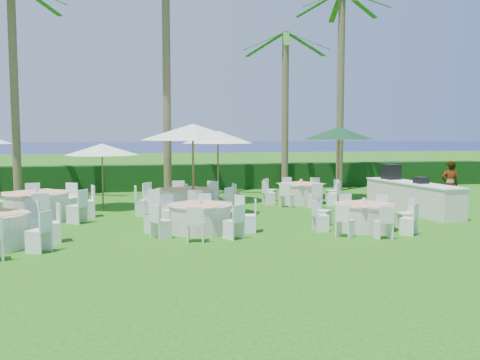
% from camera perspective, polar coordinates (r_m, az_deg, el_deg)
% --- Properties ---
extents(ground, '(120.00, 120.00, 0.00)m').
position_cam_1_polar(ground, '(13.59, -6.36, -6.37)').
color(ground, '#17550E').
rests_on(ground, ground).
extents(hedge, '(34.00, 1.00, 1.20)m').
position_cam_1_polar(hedge, '(25.38, -9.12, 0.25)').
color(hedge, black).
rests_on(hedge, ground).
extents(ocean, '(260.00, 260.00, 0.00)m').
position_cam_1_polar(ocean, '(115.30, -11.51, 3.57)').
color(ocean, '#070D4C').
rests_on(ocean, ground).
extents(banquet_table_b, '(3.05, 3.05, 0.93)m').
position_cam_1_polar(banquet_table_b, '(14.57, -4.25, -3.97)').
color(banquet_table_b, beige).
rests_on(banquet_table_b, ground).
extents(banquet_table_c, '(2.91, 2.91, 0.89)m').
position_cam_1_polar(banquet_table_c, '(15.25, 13.07, -3.76)').
color(banquet_table_c, beige).
rests_on(banquet_table_c, ground).
extents(banquet_table_d, '(3.48, 3.48, 1.04)m').
position_cam_1_polar(banquet_table_d, '(17.61, -20.88, -2.55)').
color(banquet_table_d, beige).
rests_on(banquet_table_d, ground).
extents(banquet_table_e, '(3.36, 3.36, 1.01)m').
position_cam_1_polar(banquet_table_e, '(17.78, -5.77, -2.23)').
color(banquet_table_e, beige).
rests_on(banquet_table_e, ground).
extents(banquet_table_f, '(3.04, 3.04, 0.92)m').
position_cam_1_polar(banquet_table_f, '(20.59, 6.52, -1.36)').
color(banquet_table_f, beige).
rests_on(banquet_table_f, ground).
extents(umbrella_b, '(3.32, 3.32, 2.97)m').
position_cam_1_polar(umbrella_b, '(17.12, -5.05, 5.12)').
color(umbrella_b, brown).
rests_on(umbrella_b, ground).
extents(umbrella_c, '(2.56, 2.56, 2.31)m').
position_cam_1_polar(umbrella_c, '(19.45, -14.52, 3.18)').
color(umbrella_c, brown).
rests_on(umbrella_c, ground).
extents(umbrella_d, '(2.75, 2.75, 2.77)m').
position_cam_1_polar(umbrella_d, '(20.68, -2.38, 4.60)').
color(umbrella_d, brown).
rests_on(umbrella_d, ground).
extents(umbrella_green, '(3.03, 3.03, 2.94)m').
position_cam_1_polar(umbrella_green, '(22.01, 10.50, 4.93)').
color(umbrella_green, brown).
rests_on(umbrella_green, ground).
extents(buffet_table, '(1.37, 4.46, 1.56)m').
position_cam_1_polar(buffet_table, '(19.08, 17.83, -1.64)').
color(buffet_table, beige).
rests_on(buffet_table, ground).
extents(staff_person, '(0.70, 0.55, 1.70)m').
position_cam_1_polar(staff_person, '(20.37, 21.47, -0.49)').
color(staff_person, gray).
rests_on(staff_person, ground).
extents(palm_b, '(4.26, 4.36, 8.54)m').
position_cam_1_polar(palm_b, '(22.86, -22.97, 9.75)').
color(palm_b, brown).
rests_on(palm_b, ground).
extents(palm_c, '(4.20, 4.39, 10.93)m').
position_cam_1_polar(palm_c, '(21.90, -7.87, 13.54)').
color(palm_c, brown).
rests_on(palm_c, ground).
extents(palm_d, '(4.33, 4.31, 7.44)m').
position_cam_1_polar(palm_d, '(25.68, 4.85, 8.29)').
color(palm_d, brown).
rests_on(palm_d, ground).
extents(palm_e, '(4.21, 4.39, 9.17)m').
position_cam_1_polar(palm_e, '(25.48, 10.70, 10.25)').
color(palm_e, brown).
rests_on(palm_e, ground).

